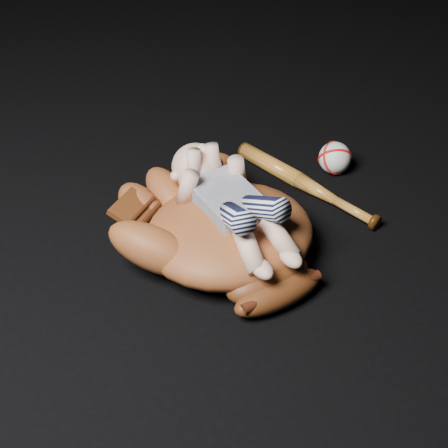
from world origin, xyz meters
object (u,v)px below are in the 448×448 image
object	(u,v)px
newborn_baby	(235,202)
baseball	(335,158)
baseball_glove	(229,226)
baseball_bat	(306,184)

from	to	relation	value
newborn_baby	baseball	size ratio (longest dim) A/B	4.99
baseball_glove	newborn_baby	xyz separation A→B (m)	(0.01, -0.01, 0.06)
baseball_bat	baseball	world-z (taller)	baseball
baseball_glove	newborn_baby	world-z (taller)	newborn_baby
newborn_baby	baseball_bat	distance (m)	0.31
baseball	baseball_glove	bearing A→B (deg)	-159.12
newborn_baby	baseball_glove	bearing A→B (deg)	148.05
baseball_glove	baseball	world-z (taller)	baseball_glove
baseball_bat	baseball	xyz separation A→B (m)	(0.11, 0.03, 0.02)
baseball_glove	baseball	size ratio (longest dim) A/B	6.33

